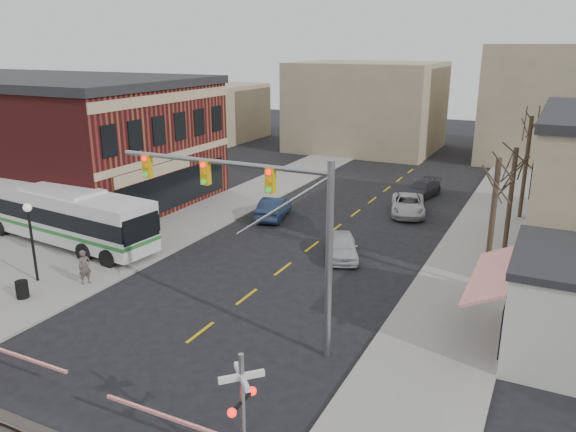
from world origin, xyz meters
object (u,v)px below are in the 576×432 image
(transit_bus, at_px, (65,215))
(car_d, at_px, (421,189))
(trash_bin, at_px, (22,289))
(traffic_signal_mast, at_px, (266,211))
(rr_crossing_east, at_px, (230,414))
(car_c, at_px, (408,205))
(car_a, at_px, (342,246))
(street_lamp, at_px, (30,226))
(car_b, at_px, (274,208))
(pedestrian_far, at_px, (98,240))
(pedestrian_near, at_px, (85,267))

(transit_bus, xyz_separation_m, car_d, (17.20, 20.96, -1.25))
(trash_bin, height_order, car_d, car_d)
(traffic_signal_mast, distance_m, rr_crossing_east, 8.49)
(transit_bus, bearing_deg, car_c, 42.09)
(traffic_signal_mast, height_order, car_d, traffic_signal_mast)
(rr_crossing_east, distance_m, car_a, 17.89)
(car_c, bearing_deg, trash_bin, -135.67)
(trash_bin, relative_size, car_a, 0.21)
(transit_bus, height_order, trash_bin, transit_bus)
(rr_crossing_east, relative_size, car_c, 1.10)
(street_lamp, bearing_deg, car_b, 69.38)
(rr_crossing_east, bearing_deg, pedestrian_far, 144.83)
(trash_bin, distance_m, pedestrian_far, 6.15)
(traffic_signal_mast, xyz_separation_m, rr_crossing_east, (2.62, -7.14, -3.76))
(car_a, relative_size, car_c, 0.81)
(street_lamp, bearing_deg, car_a, 38.54)
(traffic_signal_mast, distance_m, pedestrian_far, 14.94)
(car_a, distance_m, pedestrian_far, 14.30)
(trash_bin, height_order, car_a, car_a)
(car_b, xyz_separation_m, car_c, (8.38, 5.20, -0.06))
(trash_bin, xyz_separation_m, pedestrian_far, (-0.90, 6.06, 0.49))
(transit_bus, xyz_separation_m, car_b, (9.06, 10.56, -1.15))
(street_lamp, height_order, pedestrian_near, street_lamp)
(rr_crossing_east, height_order, trash_bin, rr_crossing_east)
(trash_bin, distance_m, car_d, 30.68)
(traffic_signal_mast, bearing_deg, car_c, 88.50)
(transit_bus, relative_size, pedestrian_far, 7.31)
(rr_crossing_east, bearing_deg, street_lamp, 156.49)
(traffic_signal_mast, xyz_separation_m, car_b, (-7.84, 15.60, -4.96))
(traffic_signal_mast, distance_m, street_lamp, 13.97)
(pedestrian_near, bearing_deg, traffic_signal_mast, -71.90)
(trash_bin, bearing_deg, car_b, 74.60)
(car_a, relative_size, pedestrian_near, 2.29)
(traffic_signal_mast, bearing_deg, car_b, 116.68)
(car_c, bearing_deg, car_b, -163.63)
(transit_bus, relative_size, car_a, 3.24)
(car_d, bearing_deg, transit_bus, -117.26)
(car_c, relative_size, car_d, 1.11)
(traffic_signal_mast, bearing_deg, trash_bin, -171.82)
(transit_bus, distance_m, car_a, 17.18)
(street_lamp, bearing_deg, pedestrian_near, 17.95)
(street_lamp, relative_size, car_b, 0.91)
(car_c, bearing_deg, pedestrian_far, -145.81)
(transit_bus, distance_m, traffic_signal_mast, 18.05)
(trash_bin, xyz_separation_m, car_d, (12.93, 27.82, 0.11))
(transit_bus, xyz_separation_m, rr_crossing_east, (19.53, -12.18, 0.05))
(pedestrian_near, height_order, pedestrian_far, pedestrian_far)
(rr_crossing_east, xyz_separation_m, car_a, (-3.25, 17.54, -1.26))
(trash_bin, bearing_deg, pedestrian_near, 60.02)
(car_c, height_order, pedestrian_far, pedestrian_far)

